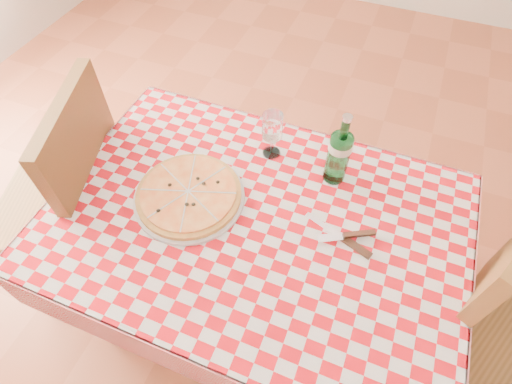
% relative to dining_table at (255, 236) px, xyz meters
% --- Properties ---
extents(dining_table, '(1.20, 0.80, 0.75)m').
position_rel_dining_table_xyz_m(dining_table, '(0.00, 0.00, 0.00)').
color(dining_table, brown).
rests_on(dining_table, ground).
extents(tablecloth, '(1.30, 0.90, 0.01)m').
position_rel_dining_table_xyz_m(tablecloth, '(0.00, 0.00, 0.09)').
color(tablecloth, '#B20B14').
rests_on(tablecloth, dining_table).
extents(chair_near, '(0.60, 0.60, 1.00)m').
position_rel_dining_table_xyz_m(chair_near, '(0.83, 0.06, -0.09)').
color(chair_near, brown).
rests_on(chair_near, ground).
extents(chair_far, '(0.58, 0.58, 1.02)m').
position_rel_dining_table_xyz_m(chair_far, '(-0.74, -0.03, -0.07)').
color(chair_far, brown).
rests_on(chair_far, ground).
extents(pizza_plate, '(0.46, 0.46, 0.05)m').
position_rel_dining_table_xyz_m(pizza_plate, '(-0.23, -0.00, 0.12)').
color(pizza_plate, '#D58D47').
rests_on(pizza_plate, tablecloth).
extents(water_bottle, '(0.09, 0.09, 0.27)m').
position_rel_dining_table_xyz_m(water_bottle, '(0.18, 0.26, 0.23)').
color(water_bottle, '#1A6A2E').
rests_on(water_bottle, tablecloth).
extents(wine_glass, '(0.07, 0.07, 0.18)m').
position_rel_dining_table_xyz_m(wine_glass, '(-0.05, 0.29, 0.19)').
color(wine_glass, white).
rests_on(wine_glass, tablecloth).
extents(cutlery, '(0.28, 0.24, 0.03)m').
position_rel_dining_table_xyz_m(cutlery, '(0.27, 0.03, 0.11)').
color(cutlery, silver).
rests_on(cutlery, tablecloth).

